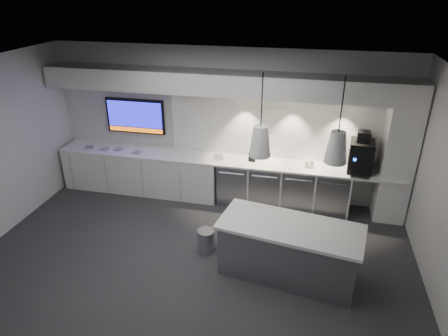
% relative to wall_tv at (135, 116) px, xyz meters
% --- Properties ---
extents(floor, '(7.00, 7.00, 0.00)m').
position_rel_wall_tv_xyz_m(floor, '(1.90, -2.45, -1.56)').
color(floor, '#2F2F32').
rests_on(floor, ground).
extents(ceiling, '(7.00, 7.00, 0.00)m').
position_rel_wall_tv_xyz_m(ceiling, '(1.90, -2.45, 1.44)').
color(ceiling, black).
rests_on(ceiling, wall_back).
extents(wall_back, '(7.00, 0.00, 7.00)m').
position_rel_wall_tv_xyz_m(wall_back, '(1.90, 0.05, -0.06)').
color(wall_back, silver).
rests_on(wall_back, floor).
extents(wall_front, '(7.00, 0.00, 7.00)m').
position_rel_wall_tv_xyz_m(wall_front, '(1.90, -4.95, -0.06)').
color(wall_front, silver).
rests_on(wall_front, floor).
extents(back_counter, '(6.80, 0.65, 0.04)m').
position_rel_wall_tv_xyz_m(back_counter, '(1.90, -0.27, -0.68)').
color(back_counter, white).
rests_on(back_counter, left_base_cabinets).
extents(left_base_cabinets, '(3.30, 0.63, 0.86)m').
position_rel_wall_tv_xyz_m(left_base_cabinets, '(0.15, -0.27, -1.13)').
color(left_base_cabinets, white).
rests_on(left_base_cabinets, floor).
extents(fridge_unit_a, '(0.60, 0.61, 0.85)m').
position_rel_wall_tv_xyz_m(fridge_unit_a, '(2.15, -0.27, -1.13)').
color(fridge_unit_a, '#989CA1').
rests_on(fridge_unit_a, floor).
extents(fridge_unit_b, '(0.60, 0.61, 0.85)m').
position_rel_wall_tv_xyz_m(fridge_unit_b, '(2.78, -0.27, -1.13)').
color(fridge_unit_b, '#989CA1').
rests_on(fridge_unit_b, floor).
extents(fridge_unit_c, '(0.60, 0.61, 0.85)m').
position_rel_wall_tv_xyz_m(fridge_unit_c, '(3.41, -0.27, -1.13)').
color(fridge_unit_c, '#989CA1').
rests_on(fridge_unit_c, floor).
extents(fridge_unit_d, '(0.60, 0.61, 0.85)m').
position_rel_wall_tv_xyz_m(fridge_unit_d, '(4.04, -0.27, -1.13)').
color(fridge_unit_d, '#989CA1').
rests_on(fridge_unit_d, floor).
extents(backsplash, '(4.60, 0.03, 1.30)m').
position_rel_wall_tv_xyz_m(backsplash, '(3.10, 0.03, -0.01)').
color(backsplash, white).
rests_on(backsplash, wall_back).
extents(soffit, '(6.90, 0.60, 0.40)m').
position_rel_wall_tv_xyz_m(soffit, '(1.90, -0.25, 0.84)').
color(soffit, white).
rests_on(soffit, wall_back).
extents(column, '(0.55, 0.55, 2.60)m').
position_rel_wall_tv_xyz_m(column, '(5.10, -0.25, -0.26)').
color(column, white).
rests_on(column, floor).
extents(wall_tv, '(1.25, 0.07, 0.72)m').
position_rel_wall_tv_xyz_m(wall_tv, '(0.00, 0.00, 0.00)').
color(wall_tv, black).
rests_on(wall_tv, wall_back).
extents(island, '(2.19, 1.22, 0.88)m').
position_rel_wall_tv_xyz_m(island, '(3.38, -2.33, -1.12)').
color(island, '#989CA1').
rests_on(island, floor).
extents(bin, '(0.33, 0.33, 0.40)m').
position_rel_wall_tv_xyz_m(bin, '(2.03, -2.04, -1.36)').
color(bin, '#989CA1').
rests_on(bin, floor).
extents(coffee_machine, '(0.45, 0.62, 0.77)m').
position_rel_wall_tv_xyz_m(coffee_machine, '(4.48, -0.25, -0.34)').
color(coffee_machine, black).
rests_on(coffee_machine, back_counter).
extents(sign_black, '(0.14, 0.03, 0.18)m').
position_rel_wall_tv_xyz_m(sign_black, '(2.49, -0.28, -0.57)').
color(sign_black, black).
rests_on(sign_black, back_counter).
extents(sign_white, '(0.18, 0.07, 0.14)m').
position_rel_wall_tv_xyz_m(sign_white, '(1.85, -0.37, -0.59)').
color(sign_white, white).
rests_on(sign_white, back_counter).
extents(cup_cluster, '(0.17, 0.17, 0.14)m').
position_rel_wall_tv_xyz_m(cup_cluster, '(3.58, -0.28, -0.59)').
color(cup_cluster, white).
rests_on(cup_cluster, back_counter).
extents(tray_a, '(0.20, 0.20, 0.02)m').
position_rel_wall_tv_xyz_m(tray_a, '(-0.96, -0.34, -0.65)').
color(tray_a, gray).
rests_on(tray_a, back_counter).
extents(tray_b, '(0.16, 0.16, 0.02)m').
position_rel_wall_tv_xyz_m(tray_b, '(-0.60, -0.36, -0.65)').
color(tray_b, gray).
rests_on(tray_b, back_counter).
extents(tray_c, '(0.18, 0.18, 0.02)m').
position_rel_wall_tv_xyz_m(tray_c, '(-0.32, -0.29, -0.65)').
color(tray_c, gray).
rests_on(tray_c, back_counter).
extents(tray_d, '(0.20, 0.20, 0.02)m').
position_rel_wall_tv_xyz_m(tray_d, '(0.14, -0.37, -0.65)').
color(tray_d, gray).
rests_on(tray_d, back_counter).
extents(pendant_left, '(0.30, 0.30, 1.12)m').
position_rel_wall_tv_xyz_m(pendant_left, '(2.89, -2.33, 0.59)').
color(pendant_left, white).
rests_on(pendant_left, ceiling).
extents(pendant_right, '(0.30, 0.30, 1.12)m').
position_rel_wall_tv_xyz_m(pendant_right, '(3.88, -2.33, 0.59)').
color(pendant_right, white).
rests_on(pendant_right, ceiling).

